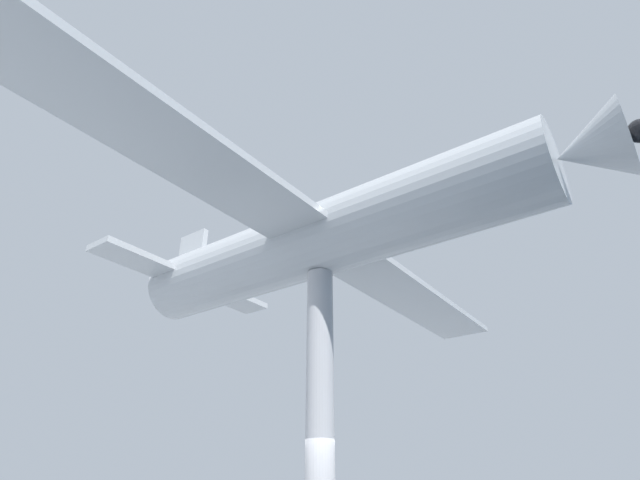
% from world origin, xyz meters
% --- Properties ---
extents(support_pylon_central, '(0.62, 0.62, 6.32)m').
position_xyz_m(support_pylon_central, '(0.00, 0.00, 3.16)').
color(support_pylon_central, '#B7B7BC').
rests_on(support_pylon_central, ground_plane).
extents(suspended_airplane, '(19.59, 13.15, 2.73)m').
position_xyz_m(suspended_airplane, '(0.01, 0.26, 7.27)').
color(suspended_airplane, '#B2B7BC').
rests_on(suspended_airplane, support_pylon_central).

